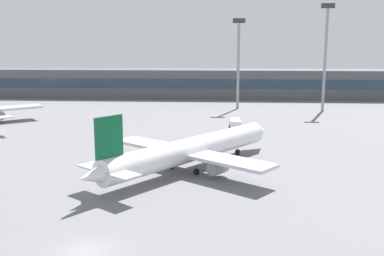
{
  "coord_description": "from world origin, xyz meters",
  "views": [
    {
      "loc": [
        11.07,
        -34.21,
        17.18
      ],
      "look_at": [
        6.56,
        40.0,
        3.0
      ],
      "focal_mm": 41.71,
      "sensor_mm": 36.0,
      "label": 1
    }
  ],
  "objects": [
    {
      "name": "ground_plane",
      "position": [
        0.0,
        40.0,
        0.0
      ],
      "size": [
        400.0,
        400.0,
        0.0
      ],
      "primitive_type": "plane",
      "color": "slate"
    },
    {
      "name": "terminal_building",
      "position": [
        0.0,
        108.14,
        4.5
      ],
      "size": [
        151.44,
        12.13,
        9.0
      ],
      "color": "#4C5156",
      "rests_on": "ground_plane"
    },
    {
      "name": "floodlight_tower_east",
      "position": [
        16.02,
        83.9,
        13.71
      ],
      "size": [
        3.2,
        0.8,
        23.46
      ],
      "color": "gray",
      "rests_on": "ground_plane"
    },
    {
      "name": "service_van_white",
      "position": [
        14.39,
        54.17,
        1.11
      ],
      "size": [
        2.48,
        5.27,
        2.08
      ],
      "color": "white",
      "rests_on": "ground_plane"
    },
    {
      "name": "floodlight_tower_west",
      "position": [
        37.58,
        80.61,
        15.45
      ],
      "size": [
        3.2,
        0.8,
        26.82
      ],
      "color": "gray",
      "rests_on": "ground_plane"
    },
    {
      "name": "airplane_near",
      "position": [
        7.61,
        25.43,
        2.81
      ],
      "size": [
        25.62,
        31.24,
        9.23
      ],
      "color": "white",
      "rests_on": "ground_plane"
    }
  ]
}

